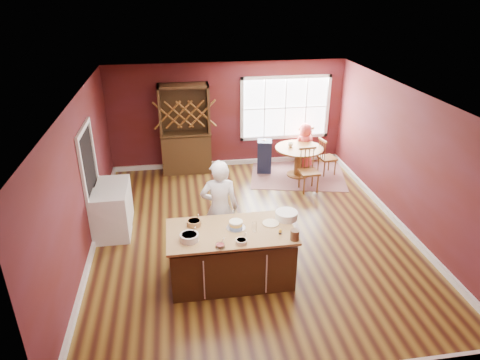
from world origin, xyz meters
The scene contains 28 objects.
room_shell centered at (0.00, 0.00, 1.35)m, with size 7.00×7.00×7.00m.
window centered at (1.50, 3.47, 1.50)m, with size 2.36×0.10×1.66m, color white, non-canonical shape.
doorway centered at (-2.97, 0.60, 1.02)m, with size 0.08×1.26×2.13m, color white, non-canonical shape.
kitchen_island centered at (-0.58, -1.31, 0.44)m, with size 2.01×1.05×0.92m.
dining_table centered at (1.64, 2.51, 0.53)m, with size 1.18×1.18×0.75m.
baker centered at (-0.67, -0.56, 0.90)m, with size 0.66×0.43×1.81m, color silver.
layer_cake centered at (-0.49, -1.25, 0.98)m, with size 0.31×0.31×0.12m, color white, non-canonical shape.
bowl_blue centered at (-1.24, -1.50, 0.97)m, with size 0.28×0.28×0.11m, color white.
bowl_yellow centered at (-1.14, -1.06, 0.96)m, with size 0.23×0.23×0.09m, color #AD8645.
bowl_pink centered at (-0.80, -1.75, 0.95)m, with size 0.15×0.15×0.05m, color white.
bowl_olive centered at (-0.47, -1.70, 0.95)m, with size 0.18×0.18×0.07m, color beige.
drinking_glass centered at (-0.22, -1.39, 1.00)m, with size 0.08×0.08×0.16m, color silver.
dinner_plate centered at (0.09, -1.21, 0.93)m, with size 0.27×0.27×0.02m, color #F1EFCB.
white_tub centered at (0.38, -1.09, 0.98)m, with size 0.37×0.37×0.13m, color white.
stoneware_crock centered at (0.34, -1.72, 1.00)m, with size 0.14×0.14×0.16m, color brown.
toy_figurine centered at (0.16, -1.53, 0.96)m, with size 0.05×0.05×0.09m, color yellow, non-canonical shape.
rug centered at (1.64, 2.51, 0.01)m, with size 2.31×1.78×0.01m, color brown.
chair_east centered at (2.39, 2.49, 0.48)m, with size 0.40×0.38×0.96m, color brown, non-canonical shape.
chair_south centered at (1.65, 1.65, 0.51)m, with size 0.43×0.41×1.03m, color brown, non-canonical shape.
chair_north centered at (1.97, 3.33, 0.53)m, with size 0.45×0.42×1.06m, color brown, non-canonical shape.
seated_woman centered at (1.94, 3.02, 0.60)m, with size 0.58×0.38×1.19m, color #C33D3A.
high_chair centered at (0.85, 2.87, 0.44)m, with size 0.36×0.36×0.88m, color #1D2437, non-canonical shape.
toddler centered at (0.89, 2.86, 0.81)m, with size 0.18×0.14×0.26m, color #8CA5BF, non-canonical shape.
table_plate centered at (1.92, 2.39, 0.76)m, with size 0.22×0.22×0.02m, color beige.
table_cup centered at (1.45, 2.61, 0.80)m, with size 0.13×0.13×0.10m, color beige.
hutch centered at (-1.10, 3.22, 1.12)m, with size 1.23×0.51×2.25m, color black.
washer centered at (-2.64, 0.28, 0.46)m, with size 0.64×0.62×0.93m, color silver.
dryer centered at (-2.64, 0.92, 0.45)m, with size 0.61×0.59×0.89m, color white.
Camera 1 is at (-1.33, -7.02, 4.49)m, focal length 32.00 mm.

